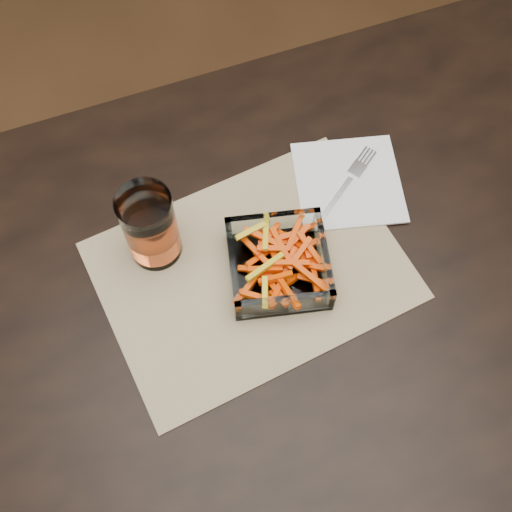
% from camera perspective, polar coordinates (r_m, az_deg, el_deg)
% --- Properties ---
extents(dining_table, '(1.60, 0.90, 0.75)m').
position_cam_1_polar(dining_table, '(1.07, 6.36, -3.80)').
color(dining_table, black).
rests_on(dining_table, ground).
extents(placemat, '(0.48, 0.38, 0.00)m').
position_cam_1_polar(placemat, '(0.98, -0.40, -1.28)').
color(placemat, tan).
rests_on(placemat, dining_table).
extents(glass_bowl, '(0.17, 0.17, 0.06)m').
position_cam_1_polar(glass_bowl, '(0.96, 1.99, -0.80)').
color(glass_bowl, white).
rests_on(glass_bowl, placemat).
extents(tumbler, '(0.08, 0.08, 0.14)m').
position_cam_1_polar(tumbler, '(0.95, -9.35, 2.47)').
color(tumbler, white).
rests_on(tumbler, placemat).
extents(napkin, '(0.21, 0.21, 0.00)m').
position_cam_1_polar(napkin, '(1.07, 8.20, 6.52)').
color(napkin, white).
rests_on(napkin, placemat).
extents(fork, '(0.15, 0.11, 0.00)m').
position_cam_1_polar(fork, '(1.06, 8.16, 6.53)').
color(fork, silver).
rests_on(fork, napkin).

